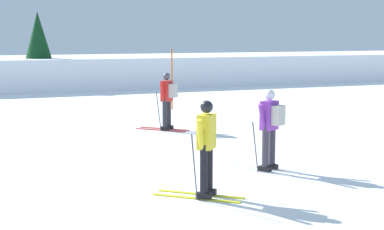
{
  "coord_description": "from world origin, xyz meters",
  "views": [
    {
      "loc": [
        -3.33,
        -10.73,
        2.83
      ],
      "look_at": [
        1.75,
        2.22,
        0.9
      ],
      "focal_mm": 54.6,
      "sensor_mm": 36.0,
      "label": 1
    }
  ],
  "objects_px": {
    "skier_red": "(167,98)",
    "conifer_far_left": "(38,44)",
    "skier_purple": "(270,126)",
    "trail_marker_pole": "(172,79)",
    "skier_yellow": "(206,146)"
  },
  "relations": [
    {
      "from": "skier_red",
      "to": "conifer_far_left",
      "type": "height_order",
      "value": "conifer_far_left"
    },
    {
      "from": "skier_red",
      "to": "conifer_far_left",
      "type": "distance_m",
      "value": 14.49
    },
    {
      "from": "skier_purple",
      "to": "trail_marker_pole",
      "type": "relative_size",
      "value": 0.75
    },
    {
      "from": "skier_red",
      "to": "trail_marker_pole",
      "type": "xyz_separation_m",
      "value": [
        1.73,
        4.49,
        0.19
      ]
    },
    {
      "from": "skier_purple",
      "to": "conifer_far_left",
      "type": "bearing_deg",
      "value": 96.39
    },
    {
      "from": "trail_marker_pole",
      "to": "conifer_far_left",
      "type": "bearing_deg",
      "value": 110.73
    },
    {
      "from": "skier_yellow",
      "to": "conifer_far_left",
      "type": "xyz_separation_m",
      "value": [
        -0.24,
        21.38,
        1.43
      ]
    },
    {
      "from": "skier_yellow",
      "to": "trail_marker_pole",
      "type": "relative_size",
      "value": 0.75
    },
    {
      "from": "skier_yellow",
      "to": "skier_red",
      "type": "xyz_separation_m",
      "value": [
        1.74,
        7.09,
        0.04
      ]
    },
    {
      "from": "skier_purple",
      "to": "trail_marker_pole",
      "type": "height_order",
      "value": "trail_marker_pole"
    },
    {
      "from": "skier_purple",
      "to": "skier_yellow",
      "type": "bearing_deg",
      "value": -145.89
    },
    {
      "from": "conifer_far_left",
      "to": "skier_purple",
      "type": "bearing_deg",
      "value": -83.61
    },
    {
      "from": "skier_red",
      "to": "trail_marker_pole",
      "type": "relative_size",
      "value": 0.75
    },
    {
      "from": "trail_marker_pole",
      "to": "conifer_far_left",
      "type": "distance_m",
      "value": 10.54
    },
    {
      "from": "skier_purple",
      "to": "trail_marker_pole",
      "type": "distance_m",
      "value": 10.33
    }
  ]
}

